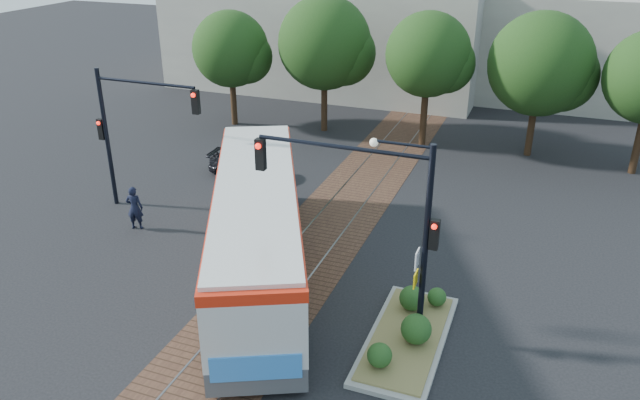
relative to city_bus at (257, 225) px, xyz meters
The scene contains 10 objects.
ground 2.39m from the city_bus, 42.88° to the right, with size 120.00×120.00×0.00m, color black.
trackbed 3.74m from the city_bus, 71.02° to the left, with size 3.60×40.00×0.02m.
tree_row 15.89m from the city_bus, 81.70° to the left, with size 26.40×5.60×7.67m.
warehouses 27.85m from the city_bus, 88.94° to the left, with size 40.00×13.00×8.00m.
city_bus is the anchor object (origin of this frame).
traffic_island 6.36m from the city_bus, 17.66° to the right, with size 2.20×5.20×1.13m.
signal_pole_main 5.68m from the city_bus, 19.91° to the right, with size 5.49×0.46×6.00m.
signal_pole_left 8.16m from the city_bus, 157.54° to the left, with size 4.99×0.34×6.00m.
officer 6.37m from the city_bus, 167.68° to the left, with size 0.67×0.44×1.83m, color black.
parked_car 9.16m from the city_bus, 119.18° to the left, with size 1.58×3.88×1.13m, color black.
Camera 1 is at (7.79, -16.08, 11.65)m, focal length 35.00 mm.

